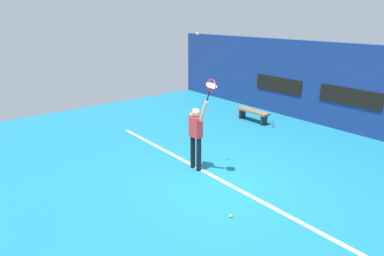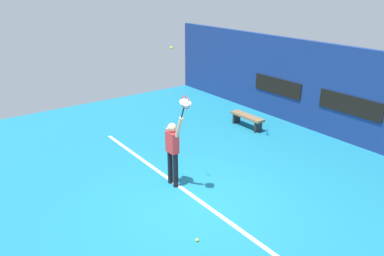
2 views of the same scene
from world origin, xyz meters
TOP-DOWN VIEW (x-y plane):
  - ground_plane at (0.00, 0.00)m, footprint 18.00×18.00m
  - back_wall at (0.00, 6.19)m, footprint 18.00×0.20m
  - sponsor_banner_center at (0.00, 6.07)m, footprint 2.20×0.03m
  - sponsor_banner_portside at (-3.00, 6.07)m, footprint 2.20×0.03m
  - court_baseline at (0.00, 0.09)m, footprint 10.00×0.10m
  - tennis_player at (-1.00, 0.03)m, footprint 0.70×0.31m
  - tennis_racket at (-0.45, 0.02)m, footprint 0.41×0.27m
  - tennis_ball at (-0.95, 0.01)m, footprint 0.07×0.07m
  - court_bench at (-2.87, 4.45)m, footprint 1.40×0.36m
  - water_bottle at (-1.90, 4.45)m, footprint 0.07×0.07m
  - spare_ball at (1.20, -0.87)m, footprint 0.07×0.07m

SIDE VIEW (x-z plane):
  - ground_plane at x=0.00m, z-range 0.00..0.00m
  - court_baseline at x=0.00m, z-range 0.00..0.01m
  - spare_ball at x=1.20m, z-range 0.00..0.07m
  - water_bottle at x=-1.90m, z-range 0.00..0.24m
  - court_bench at x=-2.87m, z-range 0.11..0.56m
  - tennis_player at x=-1.00m, z-range 0.03..1.99m
  - sponsor_banner_portside at x=-3.00m, z-range 0.93..1.53m
  - sponsor_banner_center at x=0.00m, z-range 0.96..1.56m
  - back_wall at x=0.00m, z-range 0.00..3.04m
  - tennis_racket at x=-0.45m, z-range 2.02..2.65m
  - tennis_ball at x=-0.95m, z-range 3.48..3.55m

